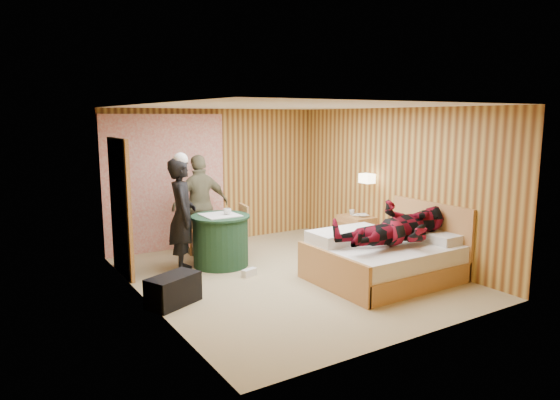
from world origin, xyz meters
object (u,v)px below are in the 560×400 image
wall_lamp (367,178)px  nightstand (356,232)px  man_on_bed (398,217)px  duffel_bag (173,290)px  bed (384,258)px  man_at_table (201,205)px  chair_far (202,224)px  chair_near (238,228)px  round_table (221,240)px  woman_standing (182,216)px

wall_lamp → nightstand: 1.01m
man_on_bed → duffel_bag: bearing=163.7°
bed → duffel_bag: (-2.98, 0.65, -0.12)m
nightstand → bed: bearing=-116.7°
man_on_bed → man_at_table: bearing=121.4°
nightstand → man_on_bed: bearing=-112.9°
wall_lamp → chair_far: wall_lamp is taller
chair_far → nightstand: bearing=-32.6°
duffel_bag → chair_near: bearing=16.1°
round_table → chair_far: bearing=91.0°
chair_far → wall_lamp: bearing=-35.9°
chair_far → duffel_bag: size_ratio=1.38×
wall_lamp → nightstand: size_ratio=0.42×
round_table → woman_standing: 0.78m
man_on_bed → woman_standing: bearing=138.5°
chair_near → man_on_bed: bearing=39.2°
duffel_bag → bed: bearing=-36.8°
chair_near → man_at_table: man_at_table is taller
duffel_bag → man_at_table: (1.24, 2.00, 0.67)m
wall_lamp → nightstand: wall_lamp is taller
chair_far → woman_standing: size_ratio=0.53×
round_table → chair_far: size_ratio=1.00×
bed → man_on_bed: size_ratio=1.12×
man_on_bed → bed: bearing=96.0°
wall_lamp → chair_near: (-2.13, 0.76, -0.77)m
round_table → man_at_table: man_at_table is taller
woman_standing → round_table: bearing=-71.9°
woman_standing → man_at_table: size_ratio=1.01×
round_table → chair_far: 0.74m
chair_far → chair_near: (0.42, -0.55, -0.01)m
chair_far → man_at_table: (0.01, 0.05, 0.32)m
wall_lamp → round_table: wall_lamp is taller
round_table → chair_near: size_ratio=1.02×
nightstand → man_at_table: bearing=155.1°
nightstand → duffel_bag: size_ratio=0.93×
chair_far → chair_near: bearing=-61.4°
duffel_bag → man_on_bed: size_ratio=0.38×
wall_lamp → man_at_table: 2.91m
nightstand → man_at_table: 2.80m
man_on_bed → wall_lamp: bearing=63.1°
duffel_bag → man_on_bed: bearing=-40.8°
bed → duffel_bag: 3.05m
wall_lamp → bed: (-0.80, -1.30, -0.99)m
chair_near → bed: bearing=41.4°
bed → woman_standing: 3.07m
nightstand → woman_standing: (-3.11, 0.38, 0.56)m
chair_near → chair_far: bearing=-134.2°
nightstand → duffel_bag: bearing=-167.2°
woman_standing → chair_near: bearing=-61.4°
wall_lamp → chair_far: size_ratio=0.28×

